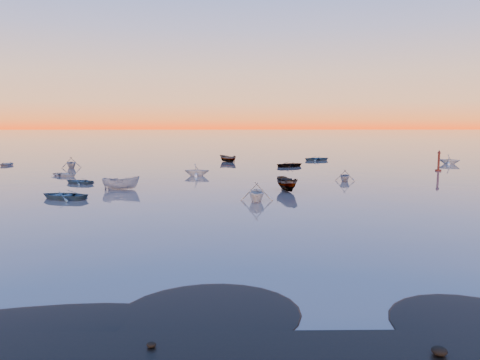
{
  "coord_description": "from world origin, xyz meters",
  "views": [
    {
      "loc": [
        -1.09,
        -18.71,
        7.41
      ],
      "look_at": [
        -0.38,
        28.0,
        1.53
      ],
      "focal_mm": 35.0,
      "sensor_mm": 36.0,
      "label": 1
    }
  ],
  "objects_px": {
    "boat_near_center": "(121,189)",
    "boat_near_right": "(257,201)",
    "channel_marker": "(439,162)",
    "boat_near_left": "(65,176)"
  },
  "relations": [
    {
      "from": "boat_near_center",
      "to": "boat_near_right",
      "type": "bearing_deg",
      "value": -124.29
    },
    {
      "from": "boat_near_center",
      "to": "channel_marker",
      "type": "relative_size",
      "value": 1.26
    },
    {
      "from": "boat_near_left",
      "to": "channel_marker",
      "type": "height_order",
      "value": "channel_marker"
    },
    {
      "from": "boat_near_right",
      "to": "channel_marker",
      "type": "distance_m",
      "value": 38.88
    },
    {
      "from": "boat_near_left",
      "to": "boat_near_center",
      "type": "xyz_separation_m",
      "value": [
        10.53,
        -12.56,
        0.0
      ]
    },
    {
      "from": "boat_near_center",
      "to": "channel_marker",
      "type": "height_order",
      "value": "channel_marker"
    },
    {
      "from": "boat_near_right",
      "to": "boat_near_left",
      "type": "bearing_deg",
      "value": -36.19
    },
    {
      "from": "boat_near_left",
      "to": "boat_near_center",
      "type": "relative_size",
      "value": 0.9
    },
    {
      "from": "boat_near_left",
      "to": "boat_near_center",
      "type": "bearing_deg",
      "value": -113.35
    },
    {
      "from": "boat_near_right",
      "to": "boat_near_center",
      "type": "bearing_deg",
      "value": -25.17
    }
  ]
}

